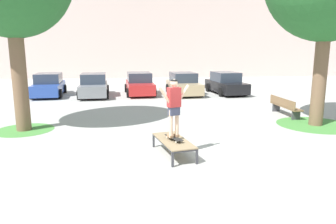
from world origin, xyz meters
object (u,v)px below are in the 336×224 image
car_red (139,84)px  car_black (226,84)px  skate_box (174,141)px  skateboard (174,138)px  park_bench (285,106)px  skater (174,104)px  car_grey (94,86)px  car_tan (183,84)px  car_blue (49,86)px

car_red → car_black: 6.04m
skate_box → car_black: car_black is taller
skate_box → car_red: size_ratio=0.47×
skateboard → park_bench: 7.82m
skater → car_grey: bearing=107.0°
skateboard → car_tan: bearing=79.8°
skate_box → car_red: 12.92m
skate_box → car_blue: (-6.78, 12.84, 0.28)m
park_bench → car_tan: bearing=116.0°
car_tan → car_black: (3.02, 0.06, 0.00)m
skater → skateboard: bearing=-68.3°
skateboard → skate_box: bearing=102.2°
car_blue → skateboard: bearing=-62.2°
car_grey → park_bench: bearing=-36.7°
car_red → car_blue: bearing=-179.5°
skate_box → car_blue: 14.53m
skate_box → car_blue: size_ratio=0.46×
skateboard → car_black: bearing=67.3°
skateboard → car_tan: car_tan is taller
car_tan → park_bench: bearing=-64.0°
car_grey → skater: bearing=-73.0°
car_grey → park_bench: car_grey is taller
car_blue → car_red: (6.04, 0.05, 0.00)m
skate_box → car_black: bearing=67.2°
car_grey → park_bench: (9.69, -7.23, -0.24)m
skateboard → car_grey: size_ratio=0.19×
skate_box → car_black: 13.69m
car_blue → park_bench: size_ratio=1.80×
skater → car_red: (-0.75, 12.92, -0.84)m
park_bench → skater: bearing=-139.2°
park_bench → car_grey: bearing=143.3°
car_tan → park_bench: (3.65, -7.48, -0.24)m
car_blue → car_tan: 9.07m
car_red → car_black: same height
skate_box → skater: 1.12m
car_grey → car_tan: size_ratio=0.99×
skate_box → car_grey: (-3.76, 12.31, 0.28)m
car_black → park_bench: bearing=-85.2°
skater → car_blue: (-6.79, 12.87, -0.84)m
skater → car_grey: 12.93m
car_black → skateboard: bearing=-112.7°
car_blue → car_black: size_ratio=1.00×
skater → car_red: size_ratio=0.39×
skate_box → skateboard: 0.13m
car_blue → car_red: size_ratio=1.01×
car_blue → car_tan: (9.06, -0.28, 0.00)m
skater → car_red: 12.97m
car_tan → car_blue: bearing=178.2°
car_tan → park_bench: 8.33m
skate_box → car_red: bearing=93.3°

